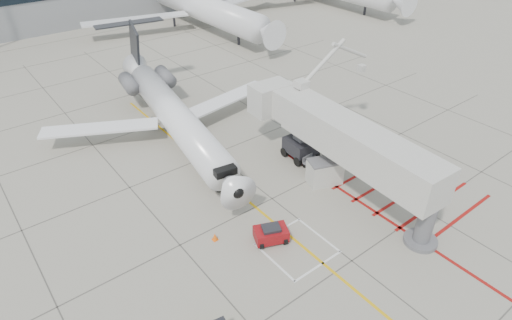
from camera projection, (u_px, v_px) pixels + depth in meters
ground_plane at (308, 227)px, 30.00m from camera, size 260.00×260.00×0.00m
regional_jet at (182, 111)px, 36.26m from camera, size 28.04×33.09×7.77m
jet_bridge at (356, 151)px, 31.12m from camera, size 10.20×19.74×7.70m
pushback_tug at (271, 233)px, 28.55m from camera, size 2.57×2.13×1.29m
baggage_cart at (313, 161)px, 35.94m from camera, size 1.77×1.25×1.04m
ground_power_unit at (325, 172)px, 33.79m from camera, size 3.00×2.36×2.09m
cone_nose at (215, 237)px, 28.81m from camera, size 0.39×0.39×0.55m
cone_side at (238, 178)px, 34.43m from camera, size 0.37×0.37×0.52m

